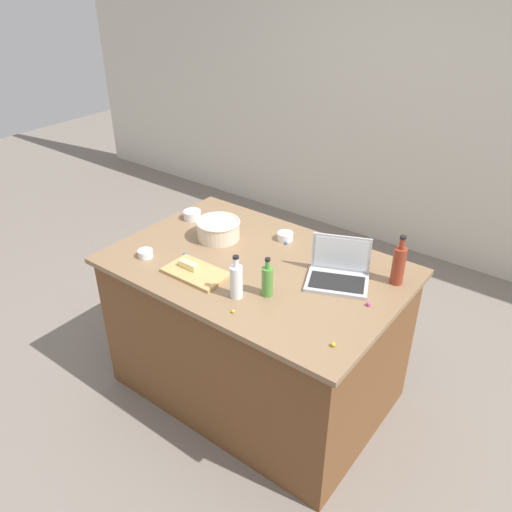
{
  "coord_description": "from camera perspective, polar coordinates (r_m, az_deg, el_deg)",
  "views": [
    {
      "loc": [
        1.43,
        -1.89,
        2.35
      ],
      "look_at": [
        0.0,
        0.0,
        0.95
      ],
      "focal_mm": 36.16,
      "sensor_mm": 36.0,
      "label": 1
    }
  ],
  "objects": [
    {
      "name": "bottle_soy",
      "position": [
        2.67,
        15.5,
        -0.91
      ],
      "size": [
        0.07,
        0.07,
        0.27
      ],
      "color": "maroon",
      "rests_on": "island_counter"
    },
    {
      "name": "wall_back",
      "position": [
        4.53,
        18.36,
        15.67
      ],
      "size": [
        8.0,
        0.1,
        2.6
      ],
      "primitive_type": "cube",
      "color": "beige",
      "rests_on": "ground"
    },
    {
      "name": "candy_2",
      "position": [
        2.25,
        8.54,
        -9.65
      ],
      "size": [
        0.02,
        0.02,
        0.02
      ],
      "primitive_type": "sphere",
      "color": "yellow",
      "rests_on": "island_counter"
    },
    {
      "name": "candy_1",
      "position": [
        2.97,
        3.34,
        1.46
      ],
      "size": [
        0.02,
        0.02,
        0.02
      ],
      "primitive_type": "sphere",
      "color": "blue",
      "rests_on": "island_counter"
    },
    {
      "name": "candy_0",
      "position": [
        2.81,
        12.27,
        -1.09
      ],
      "size": [
        0.02,
        0.02,
        0.02
      ],
      "primitive_type": "sphere",
      "color": "blue",
      "rests_on": "island_counter"
    },
    {
      "name": "ramekin_medium",
      "position": [
        3.27,
        -7.06,
        4.54
      ],
      "size": [
        0.11,
        0.11,
        0.05
      ],
      "primitive_type": "cylinder",
      "color": "white",
      "rests_on": "island_counter"
    },
    {
      "name": "bottle_vinegar",
      "position": [
        2.47,
        -2.2,
        -2.76
      ],
      "size": [
        0.06,
        0.06,
        0.23
      ],
      "color": "white",
      "rests_on": "island_counter"
    },
    {
      "name": "laptop",
      "position": [
        2.65,
        9.1,
        -1.82
      ],
      "size": [
        0.37,
        0.33,
        0.22
      ],
      "color": "#B7B7BC",
      "rests_on": "island_counter"
    },
    {
      "name": "candy_3",
      "position": [
        2.51,
        12.32,
        -5.22
      ],
      "size": [
        0.02,
        0.02,
        0.02
      ],
      "primitive_type": "sphere",
      "color": "#CC3399",
      "rests_on": "island_counter"
    },
    {
      "name": "bottle_olive",
      "position": [
        2.49,
        1.26,
        -2.72
      ],
      "size": [
        0.06,
        0.06,
        0.21
      ],
      "color": "#4C8C38",
      "rests_on": "island_counter"
    },
    {
      "name": "island_counter",
      "position": [
        3.04,
        0.0,
        -8.12
      ],
      "size": [
        1.58,
        1.05,
        0.9
      ],
      "color": "brown",
      "rests_on": "ground"
    },
    {
      "name": "butter_stick_left",
      "position": [
        2.72,
        -7.45,
        -1.02
      ],
      "size": [
        0.11,
        0.04,
        0.04
      ],
      "primitive_type": "cube",
      "rotation": [
        0.0,
        0.0,
        -0.01
      ],
      "color": "#F4E58C",
      "rests_on": "cutting_board"
    },
    {
      "name": "candy_5",
      "position": [
        2.89,
        -7.86,
        0.26
      ],
      "size": [
        0.01,
        0.01,
        0.01
      ],
      "primitive_type": "sphere",
      "color": "blue",
      "rests_on": "island_counter"
    },
    {
      "name": "ground_plane",
      "position": [
        3.34,
        0.0,
        -14.18
      ],
      "size": [
        12.0,
        12.0,
        0.0
      ],
      "primitive_type": "plane",
      "color": "slate"
    },
    {
      "name": "ramekin_wide",
      "position": [
        3.01,
        3.25,
        2.2
      ],
      "size": [
        0.09,
        0.09,
        0.05
      ],
      "primitive_type": "cylinder",
      "color": "white",
      "rests_on": "island_counter"
    },
    {
      "name": "candy_4",
      "position": [
        2.41,
        -2.56,
        -6.14
      ],
      "size": [
        0.02,
        0.02,
        0.02
      ],
      "primitive_type": "sphere",
      "color": "yellow",
      "rests_on": "island_counter"
    },
    {
      "name": "cutting_board",
      "position": [
        2.71,
        -6.64,
        -1.84
      ],
      "size": [
        0.34,
        0.2,
        0.02
      ],
      "primitive_type": "cube",
      "color": "tan",
      "rests_on": "island_counter"
    },
    {
      "name": "ramekin_small",
      "position": [
        2.9,
        -12.14,
        0.27
      ],
      "size": [
        0.08,
        0.08,
        0.04
      ],
      "primitive_type": "cylinder",
      "color": "white",
      "rests_on": "island_counter"
    },
    {
      "name": "mixing_bowl_large",
      "position": [
        3.01,
        -4.19,
        3.0
      ],
      "size": [
        0.26,
        0.26,
        0.11
      ],
      "color": "beige",
      "rests_on": "island_counter"
    }
  ]
}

